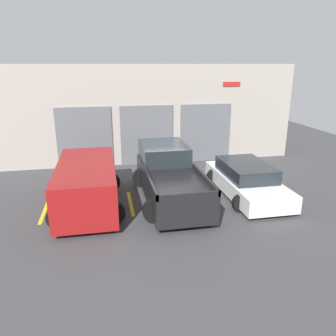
{
  "coord_description": "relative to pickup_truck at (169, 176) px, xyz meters",
  "views": [
    {
      "loc": [
        -2.27,
        -12.87,
        4.81
      ],
      "look_at": [
        0.0,
        -1.39,
        1.1
      ],
      "focal_mm": 35.0,
      "sensor_mm": 36.0,
      "label": 1
    }
  ],
  "objects": [
    {
      "name": "sedan_white",
      "position": [
        2.96,
        -0.28,
        -0.26
      ],
      "size": [
        2.22,
        4.56,
        1.23
      ],
      "color": "white",
      "rests_on": "ground"
    },
    {
      "name": "ground_plane",
      "position": [
        0.0,
        1.58,
        -0.84
      ],
      "size": [
        28.0,
        28.0,
        0.0
      ],
      "primitive_type": "plane",
      "color": "#3D3D3F"
    },
    {
      "name": "parking_stripe_right",
      "position": [
        4.45,
        -0.31,
        -0.84
      ],
      "size": [
        0.12,
        2.2,
        0.01
      ],
      "primitive_type": "cube",
      "color": "gold",
      "rests_on": "ground"
    },
    {
      "name": "pickup_truck",
      "position": [
        0.0,
        0.0,
        0.0
      ],
      "size": [
        2.48,
        5.24,
        1.81
      ],
      "color": "black",
      "rests_on": "ground"
    },
    {
      "name": "parking_stripe_left",
      "position": [
        -1.48,
        -0.31,
        -0.84
      ],
      "size": [
        0.12,
        2.2,
        0.01
      ],
      "primitive_type": "cube",
      "color": "gold",
      "rests_on": "ground"
    },
    {
      "name": "parking_stripe_far_left",
      "position": [
        -4.45,
        -0.31,
        -0.84
      ],
      "size": [
        0.12,
        2.2,
        0.01
      ],
      "primitive_type": "cube",
      "color": "gold",
      "rests_on": "ground"
    },
    {
      "name": "parking_stripe_centre",
      "position": [
        1.48,
        -0.31,
        -0.84
      ],
      "size": [
        0.12,
        2.2,
        0.01
      ],
      "primitive_type": "cube",
      "color": "gold",
      "rests_on": "ground"
    },
    {
      "name": "sedan_side",
      "position": [
        -2.96,
        -0.31,
        0.02
      ],
      "size": [
        2.4,
        4.64,
        1.58
      ],
      "color": "maroon",
      "rests_on": "ground"
    },
    {
      "name": "shophouse_building",
      "position": [
        -0.01,
        4.87,
        1.54
      ],
      "size": [
        14.9,
        0.68,
        4.84
      ],
      "color": "#9E9389",
      "rests_on": "ground"
    }
  ]
}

